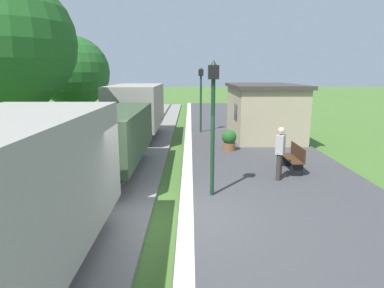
{
  "coord_description": "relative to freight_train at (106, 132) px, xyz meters",
  "views": [
    {
      "loc": [
        0.5,
        -7.43,
        3.62
      ],
      "look_at": [
        0.57,
        4.33,
        1.07
      ],
      "focal_mm": 30.79,
      "sensor_mm": 36.0,
      "label": 1
    }
  ],
  "objects": [
    {
      "name": "ground_plane",
      "position": [
        2.4,
        -3.78,
        -1.6
      ],
      "size": [
        160.0,
        160.0,
        0.0
      ],
      "primitive_type": "plane",
      "color": "#47702D"
    },
    {
      "name": "platform_slab",
      "position": [
        5.6,
        -3.78,
        -1.47
      ],
      "size": [
        6.0,
        60.0,
        0.25
      ],
      "primitive_type": "cube",
      "color": "#424244",
      "rests_on": "ground"
    },
    {
      "name": "platform_edge_stripe",
      "position": [
        2.8,
        -3.78,
        -1.34
      ],
      "size": [
        0.36,
        60.0,
        0.01
      ],
      "primitive_type": "cube",
      "color": "silver",
      "rests_on": "platform_slab"
    },
    {
      "name": "track_ballast",
      "position": [
        -0.0,
        -3.78,
        -1.54
      ],
      "size": [
        3.8,
        60.0,
        0.12
      ],
      "primitive_type": "cube",
      "color": "gray",
      "rests_on": "ground"
    },
    {
      "name": "rail_near",
      "position": [
        0.72,
        -3.78,
        -1.41
      ],
      "size": [
        0.07,
        60.0,
        0.14
      ],
      "primitive_type": "cube",
      "color": "slate",
      "rests_on": "track_ballast"
    },
    {
      "name": "rail_far",
      "position": [
        -0.72,
        -3.78,
        -1.41
      ],
      "size": [
        0.07,
        60.0,
        0.14
      ],
      "primitive_type": "cube",
      "color": "slate",
      "rests_on": "track_ballast"
    },
    {
      "name": "freight_train",
      "position": [
        0.0,
        0.0,
        0.0
      ],
      "size": [
        2.5,
        19.4,
        2.72
      ],
      "color": "gray",
      "rests_on": "rail_near"
    },
    {
      "name": "station_hut",
      "position": [
        6.8,
        6.34,
        0.05
      ],
      "size": [
        3.5,
        5.8,
        2.78
      ],
      "color": "tan",
      "rests_on": "platform_slab"
    },
    {
      "name": "bench_near_hut",
      "position": [
        6.53,
        -0.13,
        -0.88
      ],
      "size": [
        0.42,
        1.5,
        0.91
      ],
      "color": "#422819",
      "rests_on": "platform_slab"
    },
    {
      "name": "person_waiting",
      "position": [
        5.75,
        -1.1,
        -0.41
      ],
      "size": [
        0.39,
        0.45,
        1.71
      ],
      "rotation": [
        0.0,
        0.0,
        2.67
      ],
      "color": "#38332D",
      "rests_on": "platform_slab"
    },
    {
      "name": "potted_planter",
      "position": [
        4.62,
        3.0,
        -0.88
      ],
      "size": [
        0.64,
        0.64,
        0.92
      ],
      "color": "brown",
      "rests_on": "platform_slab"
    },
    {
      "name": "lamp_post_near",
      "position": [
        3.51,
        -2.46,
        1.2
      ],
      "size": [
        0.28,
        0.28,
        3.7
      ],
      "color": "#193823",
      "rests_on": "platform_slab"
    },
    {
      "name": "lamp_post_far",
      "position": [
        3.51,
        7.59,
        1.2
      ],
      "size": [
        0.28,
        0.28,
        3.7
      ],
      "color": "#193823",
      "rests_on": "platform_slab"
    },
    {
      "name": "tree_trackside_mid",
      "position": [
        -3.53,
        0.98,
        3.07
      ],
      "size": [
        4.68,
        4.68,
        7.01
      ],
      "color": "#4C3823",
      "rests_on": "ground"
    },
    {
      "name": "tree_trackside_far",
      "position": [
        -6.09,
        6.1,
        2.11
      ],
      "size": [
        4.37,
        4.37,
        5.9
      ],
      "color": "#4C3823",
      "rests_on": "ground"
    },
    {
      "name": "tree_field_left",
      "position": [
        -4.94,
        11.51,
        2.05
      ],
      "size": [
        4.75,
        4.75,
        6.03
      ],
      "color": "#4C3823",
      "rests_on": "ground"
    }
  ]
}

